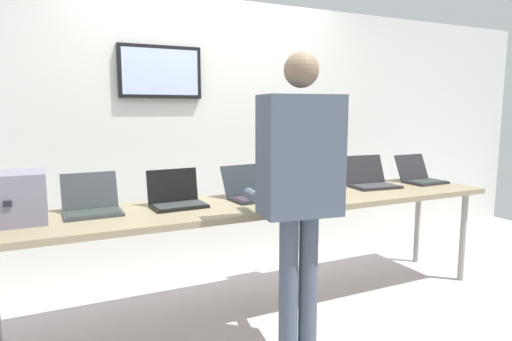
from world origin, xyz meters
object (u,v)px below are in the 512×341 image
laptop_station_5 (420,176)px  person (299,177)px  workbench (266,207)px  equipment_box (10,198)px  laptop_station_4 (370,180)px  laptop_station_2 (249,191)px  laptop_station_0 (92,204)px  laptop_station_1 (177,198)px  laptop_station_3 (312,184)px

laptop_station_5 → person: size_ratio=0.20×
workbench → equipment_box: size_ratio=9.68×
workbench → person: size_ratio=2.09×
equipment_box → laptop_station_4: equipment_box is taller
workbench → laptop_station_2: 0.17m
laptop_station_0 → laptop_station_1: laptop_station_0 is taller
workbench → laptop_station_1: 0.64m
laptop_station_2 → laptop_station_5: (1.66, 0.00, 0.00)m
equipment_box → laptop_station_3: equipment_box is taller
workbench → equipment_box: 1.60m
workbench → laptop_station_3: size_ratio=9.16×
laptop_station_0 → laptop_station_1: 0.53m
equipment_box → laptop_station_4: 2.62m
equipment_box → person: 1.63m
laptop_station_1 → laptop_station_4: (1.66, 0.04, 0.00)m
laptop_station_4 → person: size_ratio=0.23×
workbench → laptop_station_1: bearing=171.4°
laptop_station_0 → laptop_station_5: bearing=-0.2°
laptop_station_3 → workbench: bearing=-162.7°
equipment_box → laptop_station_2: 1.50m
workbench → person: 0.70m
laptop_station_3 → person: bearing=-127.4°
equipment_box → laptop_station_5: bearing=0.7°
laptop_station_0 → laptop_station_1: bearing=-2.8°
person → equipment_box: bearing=154.9°
equipment_box → laptop_station_5: size_ratio=1.08×
laptop_station_1 → laptop_station_2: bearing=1.5°
workbench → person: bearing=-99.9°
person → laptop_station_2: bearing=88.2°
laptop_station_2 → laptop_station_3: bearing=4.2°
laptop_station_3 → laptop_station_4: bearing=-1.9°
laptop_station_3 → laptop_station_0: bearing=-178.9°
laptop_station_2 → laptop_station_5: size_ratio=1.06×
person → laptop_station_1: bearing=125.6°
workbench → person: person is taller
workbench → laptop_station_3: laptop_station_3 is taller
equipment_box → laptop_station_3: size_ratio=0.95×
workbench → laptop_station_3: bearing=17.3°
laptop_station_2 → laptop_station_4: laptop_station_4 is taller
laptop_station_2 → person: (-0.02, -0.73, 0.21)m
laptop_station_1 → laptop_station_3: 1.10m
laptop_station_1 → laptop_station_3: bearing=2.9°
laptop_station_1 → person: 0.90m
laptop_station_2 → equipment_box: bearing=-178.6°
equipment_box → laptop_station_0: (0.43, 0.05, -0.09)m
workbench → laptop_station_4: laptop_station_4 is taller
laptop_station_1 → person: bearing=-54.4°
laptop_station_4 → laptop_station_5: 0.54m
equipment_box → laptop_station_0: bearing=6.5°
laptop_station_1 → laptop_station_4: size_ratio=0.88×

